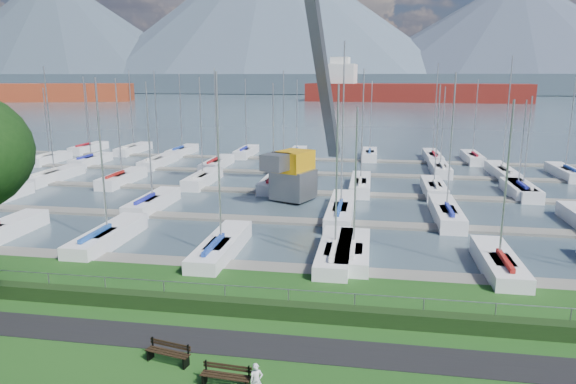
% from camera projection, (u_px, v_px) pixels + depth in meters
% --- Properties ---
extents(path, '(160.00, 2.00, 0.04)m').
position_uv_depth(path, '(228.00, 343.00, 21.00)').
color(path, black).
rests_on(path, grass).
extents(water, '(800.00, 540.00, 0.20)m').
position_uv_depth(water, '(363.00, 97.00, 274.19)').
color(water, '#3F515C').
extents(hedge, '(80.00, 0.70, 0.70)m').
position_uv_depth(hedge, '(244.00, 307.00, 23.43)').
color(hedge, black).
rests_on(hedge, grass).
extents(fence, '(80.00, 0.04, 0.04)m').
position_uv_depth(fence, '(246.00, 287.00, 23.62)').
color(fence, gray).
rests_on(fence, grass).
extents(foothill, '(900.00, 80.00, 12.00)m').
position_uv_depth(foothill, '(366.00, 83.00, 340.14)').
color(foothill, '#3E4E5B').
rests_on(foothill, water).
extents(mountains, '(1190.00, 360.00, 115.00)m').
position_uv_depth(mountains, '(379.00, 29.00, 401.82)').
color(mountains, '#414E5F').
rests_on(mountains, water).
extents(docks, '(90.00, 41.60, 0.25)m').
position_uv_depth(docks, '(312.00, 193.00, 48.96)').
color(docks, slate).
rests_on(docks, water).
extents(bench_left, '(1.85, 0.79, 0.85)m').
position_uv_depth(bench_left, '(168.00, 353.00, 19.47)').
color(bench_left, black).
rests_on(bench_left, grass).
extents(bench_right, '(1.83, 0.55, 0.85)m').
position_uv_depth(bench_right, '(226.00, 376.00, 17.96)').
color(bench_right, black).
rests_on(bench_right, grass).
extents(person, '(0.54, 0.46, 1.25)m').
position_uv_depth(person, '(256.00, 377.00, 17.54)').
color(person, silver).
rests_on(person, grass).
extents(crane, '(6.06, 13.48, 22.35)m').
position_uv_depth(crane, '(301.00, 137.00, 46.26)').
color(crane, slate).
rests_on(crane, water).
extents(cargo_ship_west, '(86.40, 42.30, 21.50)m').
position_uv_depth(cargo_ship_west, '(22.00, 92.00, 226.87)').
color(cargo_ship_west, maroon).
rests_on(cargo_ship_west, water).
extents(cargo_ship_mid, '(96.09, 25.65, 21.50)m').
position_uv_depth(cargo_ship_mid, '(405.00, 93.00, 225.69)').
color(cargo_ship_mid, maroon).
rests_on(cargo_ship_mid, water).
extents(sailboat_fleet, '(74.62, 49.76, 13.76)m').
position_uv_depth(sailboat_fleet, '(303.00, 132.00, 49.68)').
color(sailboat_fleet, silver).
rests_on(sailboat_fleet, water).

